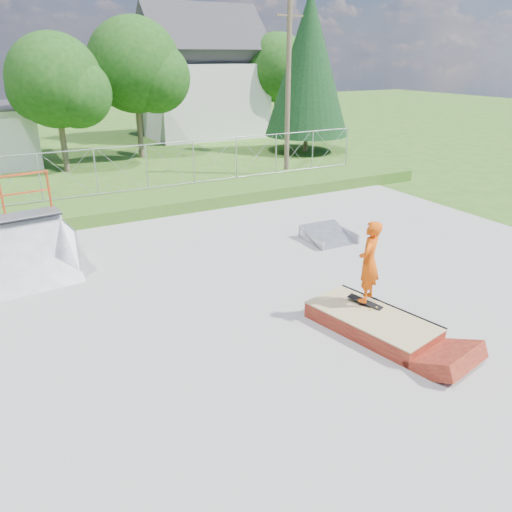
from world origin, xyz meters
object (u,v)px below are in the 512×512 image
at_px(quarter_pipe, 16,235).
at_px(skater, 369,265).
at_px(grind_box, 371,323).
at_px(flat_bank_ramp, 329,235).

xyz_separation_m(quarter_pipe, skater, (6.52, -5.92, 0.05)).
bearing_deg(skater, grind_box, 35.22).
bearing_deg(flat_bank_ramp, grind_box, -115.13).
bearing_deg(skater, flat_bank_ramp, -149.92).
height_order(grind_box, skater, skater).
height_order(grind_box, quarter_pipe, quarter_pipe).
distance_m(grind_box, quarter_pipe, 9.06).
bearing_deg(skater, quarter_pipe, -74.82).
bearing_deg(grind_box, flat_bank_ramp, 50.81).
height_order(grind_box, flat_bank_ramp, flat_bank_ramp).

